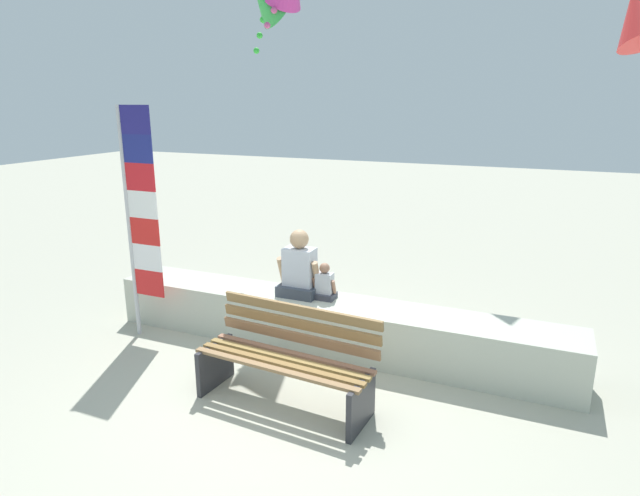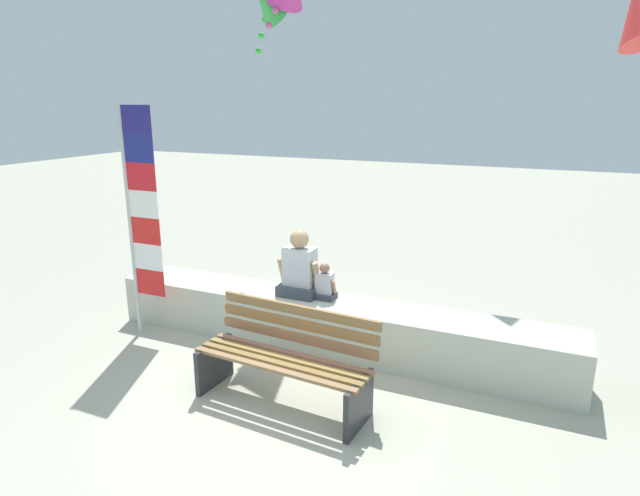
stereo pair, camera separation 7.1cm
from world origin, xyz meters
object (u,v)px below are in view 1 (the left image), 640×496
at_px(person_adult, 300,270).
at_px(flag_banner, 138,212).
at_px(person_child, 325,285).
at_px(kite_green, 266,4).
at_px(park_bench, 287,360).

height_order(person_adult, flag_banner, flag_banner).
distance_m(person_child, flag_banner, 2.26).
relative_size(person_child, kite_green, 0.47).
distance_m(person_child, kite_green, 3.64).
distance_m(person_adult, flag_banner, 1.94).
bearing_deg(person_adult, kite_green, 129.62).
distance_m(flag_banner, kite_green, 3.08).
bearing_deg(person_adult, person_child, 0.08).
bearing_deg(kite_green, park_bench, -59.22).
bearing_deg(kite_green, flag_banner, -111.79).
bearing_deg(park_bench, person_child, 96.77).
xyz_separation_m(person_child, flag_banner, (-2.04, -0.60, 0.79)).
bearing_deg(flag_banner, kite_green, 68.21).
relative_size(person_adult, flag_banner, 0.29).
distance_m(park_bench, person_child, 1.29).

